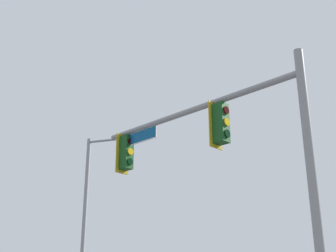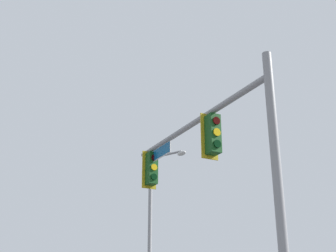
{
  "view_description": "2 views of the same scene",
  "coord_description": "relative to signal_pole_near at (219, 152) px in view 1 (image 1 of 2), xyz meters",
  "views": [
    {
      "loc": [
        -10.14,
        2.66,
        1.65
      ],
      "look_at": [
        -3.02,
        -6.13,
        5.87
      ],
      "focal_mm": 50.0,
      "sensor_mm": 36.0,
      "label": 1
    },
    {
      "loc": [
        -13.26,
        0.13,
        1.72
      ],
      "look_at": [
        -1.71,
        -7.23,
        7.01
      ],
      "focal_mm": 50.0,
      "sensor_mm": 36.0,
      "label": 2
    }
  ],
  "objects": [
    {
      "name": "signal_pole_near",
      "position": [
        0.0,
        0.0,
        0.0
      ],
      "size": [
        7.0,
        0.9,
        7.34
      ],
      "color": "gray",
      "rests_on": "ground_plane"
    },
    {
      "name": "street_lamp",
      "position": [
        8.93,
        -3.55,
        -0.42
      ],
      "size": [
        2.05,
        0.89,
        8.54
      ],
      "color": "gray",
      "rests_on": "ground_plane"
    }
  ]
}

